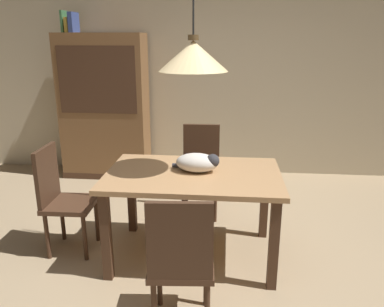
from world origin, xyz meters
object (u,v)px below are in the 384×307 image
(cat_sleeping, at_px, (198,162))
(pendant_lamp, at_px, (193,56))
(chair_left_side, at_px, (61,195))
(book_green_slim, at_px, (64,22))
(book_yellow_short, at_px, (69,25))
(dining_table, at_px, (193,184))
(chair_far_back, at_px, (201,166))
(book_blue_wide, at_px, (74,22))
(chair_near_front, at_px, (181,259))
(hutch_bookcase, at_px, (105,110))

(cat_sleeping, distance_m, pendant_lamp, 0.84)
(cat_sleeping, bearing_deg, chair_left_side, -178.23)
(pendant_lamp, relative_size, book_green_slim, 5.00)
(book_green_slim, xyz_separation_m, book_yellow_short, (0.05, 0.00, -0.04))
(dining_table, relative_size, chair_left_side, 1.51)
(chair_left_side, bearing_deg, book_green_slim, 108.52)
(pendant_lamp, bearing_deg, chair_left_side, -179.91)
(dining_table, distance_m, chair_far_back, 0.89)
(chair_far_back, relative_size, book_blue_wide, 3.88)
(dining_table, distance_m, chair_near_front, 0.89)
(chair_left_side, relative_size, hutch_bookcase, 0.50)
(chair_near_front, height_order, hutch_bookcase, hutch_bookcase)
(chair_near_front, xyz_separation_m, cat_sleeping, (0.03, 0.91, 0.32))
(book_blue_wide, bearing_deg, hutch_bookcase, -0.27)
(book_blue_wide, bearing_deg, book_green_slim, 180.00)
(pendant_lamp, xyz_separation_m, book_yellow_short, (-1.72, 1.92, 0.28))
(cat_sleeping, xyz_separation_m, book_green_slim, (-1.81, 1.88, 1.15))
(chair_left_side, relative_size, chair_far_back, 1.00)
(cat_sleeping, bearing_deg, chair_far_back, 92.64)
(cat_sleeping, bearing_deg, dining_table, -137.53)
(chair_left_side, distance_m, book_blue_wide, 2.47)
(hutch_bookcase, height_order, book_yellow_short, book_yellow_short)
(hutch_bookcase, xyz_separation_m, book_yellow_short, (-0.38, 0.00, 1.05))
(chair_far_back, relative_size, book_yellow_short, 4.65)
(book_yellow_short, bearing_deg, pendant_lamp, -48.09)
(chair_left_side, xyz_separation_m, hutch_bookcase, (-0.21, 1.92, 0.38))
(chair_left_side, relative_size, book_blue_wide, 3.88)
(dining_table, height_order, book_blue_wide, book_blue_wide)
(dining_table, xyz_separation_m, book_blue_wide, (-1.65, 1.92, 1.32))
(dining_table, xyz_separation_m, pendant_lamp, (0.00, 0.00, 1.01))
(dining_table, distance_m, hutch_bookcase, 2.35)
(dining_table, relative_size, chair_far_back, 1.51)
(chair_left_side, bearing_deg, dining_table, 0.09)
(dining_table, bearing_deg, book_green_slim, 132.74)
(cat_sleeping, relative_size, book_green_slim, 1.51)
(hutch_bookcase, relative_size, book_blue_wide, 7.71)
(chair_near_front, height_order, book_blue_wide, book_blue_wide)
(book_green_slim, relative_size, book_yellow_short, 1.30)
(book_green_slim, xyz_separation_m, book_blue_wide, (0.12, 0.00, -0.01))
(book_green_slim, distance_m, book_yellow_short, 0.06)
(chair_left_side, relative_size, cat_sleeping, 2.38)
(chair_near_front, height_order, chair_far_back, same)
(chair_far_back, xyz_separation_m, hutch_bookcase, (-1.33, 1.04, 0.38))
(chair_near_front, distance_m, hutch_bookcase, 3.12)
(chair_near_front, xyz_separation_m, book_yellow_short, (-1.73, 2.79, 1.43))
(chair_far_back, bearing_deg, chair_near_front, -89.75)
(dining_table, relative_size, hutch_bookcase, 0.76)
(chair_near_front, bearing_deg, hutch_bookcase, 115.65)
(book_yellow_short, xyz_separation_m, book_blue_wide, (0.06, 0.00, 0.03))
(chair_far_back, xyz_separation_m, book_green_slim, (-1.77, 1.04, 1.47))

